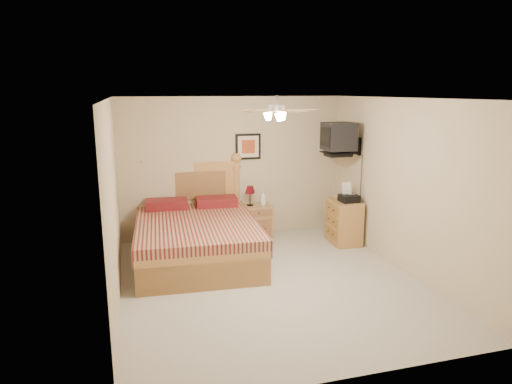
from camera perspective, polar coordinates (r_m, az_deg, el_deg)
floor at (r=6.44m, az=1.81°, el=-11.23°), size 4.50×4.50×0.00m
ceiling at (r=5.89m, az=1.99°, el=11.63°), size 4.00×4.50×0.04m
wall_back at (r=8.17m, az=-2.85°, el=3.07°), size 4.00×0.04×2.50m
wall_front at (r=4.04m, az=11.60°, el=-7.18°), size 4.00×0.04×2.50m
wall_left at (r=5.78m, az=-17.39°, el=-1.49°), size 0.04×4.50×2.50m
wall_right at (r=6.90m, az=17.95°, el=0.70°), size 0.04×4.50×2.50m
bed at (r=7.04m, az=-7.50°, el=-2.65°), size 1.93×2.45×1.52m
nightstand at (r=8.24m, az=0.02°, el=-3.66°), size 0.56×0.43×0.59m
table_lamp at (r=8.12m, az=-0.75°, el=-0.47°), size 0.21×0.21×0.36m
lotion_bottle at (r=8.16m, az=0.89°, el=-0.73°), size 0.11×0.11×0.27m
framed_picture at (r=8.17m, az=-0.99°, el=5.70°), size 0.46×0.04×0.46m
dresser at (r=8.04m, az=10.94°, el=-3.67°), size 0.49×0.67×0.76m
fax_machine at (r=7.83m, az=11.58°, el=-0.09°), size 0.30×0.32×0.31m
magazine_lower at (r=8.10m, az=10.49°, el=-0.66°), size 0.25×0.31×0.03m
magazine_upper at (r=8.09m, az=10.61°, el=-0.50°), size 0.23×0.30×0.02m
wall_tv at (r=7.84m, az=11.29°, el=6.57°), size 0.56×0.46×0.58m
ceiling_fan at (r=5.70m, az=2.59°, el=10.18°), size 1.14×1.14×0.28m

